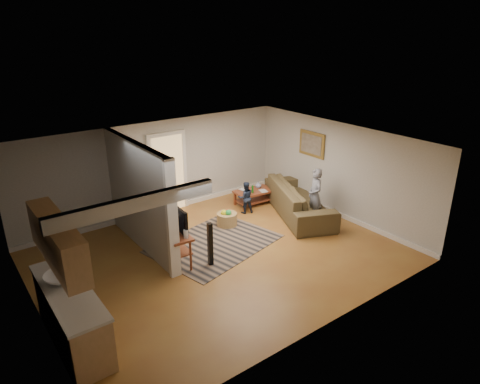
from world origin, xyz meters
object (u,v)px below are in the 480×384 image
object	(u,v)px
child	(313,220)
sofa	(298,214)
coffee_table	(254,193)
speaker_left	(210,244)
speaker_right	(128,206)
toy_basket	(227,219)
toddler	(245,212)
tv_console	(174,233)

from	to	relation	value
child	sofa	bearing A→B (deg)	-153.87
coffee_table	speaker_left	bearing A→B (deg)	-143.84
sofa	speaker_right	xyz separation A→B (m)	(-3.97, 2.06, 0.54)
speaker_right	toy_basket	bearing A→B (deg)	-36.76
coffee_table	child	distance (m)	1.90
coffee_table	toy_basket	xyz separation A→B (m)	(-1.42, -0.68, -0.14)
speaker_right	child	world-z (taller)	speaker_right
speaker_left	toddler	xyz separation A→B (m)	(2.25, 1.72, -0.49)
speaker_right	child	size ratio (longest dim) A/B	0.77
toy_basket	child	xyz separation A→B (m)	(2.00, -1.10, -0.19)
sofa	speaker_left	world-z (taller)	speaker_left
tv_console	sofa	bearing A→B (deg)	8.25
toy_basket	toddler	size ratio (longest dim) A/B	0.57
sofa	speaker_left	size ratio (longest dim) A/B	2.94
speaker_left	toy_basket	xyz separation A→B (m)	(1.39, 1.37, -0.30)
sofa	speaker_left	xyz separation A→B (m)	(-3.36, -0.81, 0.49)
sofa	toy_basket	size ratio (longest dim) A/B	5.59
speaker_left	toy_basket	distance (m)	1.98
coffee_table	tv_console	size ratio (longest dim) A/B	0.92
speaker_right	toddler	size ratio (longest dim) A/B	1.22
sofa	child	size ratio (longest dim) A/B	2.03
sofa	toddler	bearing A→B (deg)	74.57
tv_console	speaker_right	xyz separation A→B (m)	(-0.06, 2.31, -0.13)
sofa	coffee_table	bearing A→B (deg)	47.74
sofa	tv_console	bearing A→B (deg)	117.72
sofa	speaker_right	size ratio (longest dim) A/B	2.63
sofa	toddler	distance (m)	1.44
coffee_table	speaker_right	bearing A→B (deg)	166.59
sofa	child	bearing A→B (deg)	-152.24
child	toddler	bearing A→B (deg)	-119.26
sofa	child	xyz separation A→B (m)	(0.03, -0.53, 0.00)
sofa	child	distance (m)	0.53
speaker_right	toddler	xyz separation A→B (m)	(2.86, -1.15, -0.54)
coffee_table	toy_basket	world-z (taller)	coffee_table
coffee_table	child	size ratio (longest dim) A/B	0.79
toy_basket	coffee_table	bearing A→B (deg)	25.63
coffee_table	speaker_left	world-z (taller)	speaker_left
sofa	tv_console	xyz separation A→B (m)	(-3.90, -0.24, 0.68)
coffee_table	tv_console	xyz separation A→B (m)	(-3.36, -1.49, 0.35)
tv_console	speaker_left	xyz separation A→B (m)	(0.55, -0.56, -0.19)
sofa	child	world-z (taller)	child
tv_console	toddler	distance (m)	3.10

